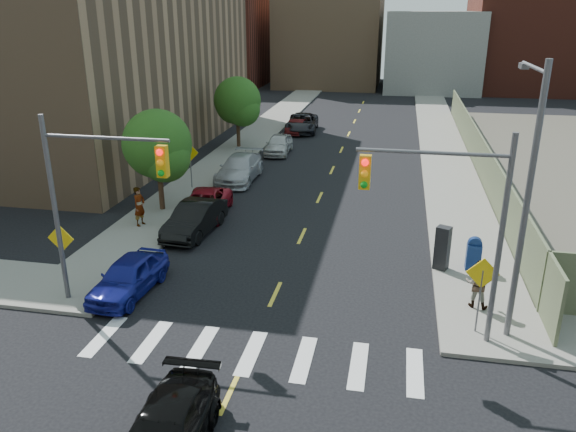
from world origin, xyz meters
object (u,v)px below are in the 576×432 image
at_px(parked_car_red, 204,204).
at_px(pedestrian_west, 139,206).
at_px(parked_car_maroon, 296,127).
at_px(mailbox, 474,254).
at_px(parked_car_silver, 239,168).
at_px(pedestrian_east, 478,284).
at_px(parked_car_grey, 302,123).
at_px(parked_car_blue, 129,276).
at_px(payphone, 442,248).
at_px(parked_car_white, 279,144).
at_px(parked_car_black, 195,219).

height_order(parked_car_red, pedestrian_west, pedestrian_west).
bearing_deg(pedestrian_west, parked_car_maroon, 4.20).
bearing_deg(mailbox, parked_car_silver, 141.26).
bearing_deg(pedestrian_east, parked_car_grey, -54.00).
bearing_deg(pedestrian_east, parked_car_maroon, -52.81).
bearing_deg(pedestrian_west, pedestrian_east, -96.04).
relative_size(parked_car_red, parked_car_maroon, 1.29).
height_order(parked_car_blue, parked_car_red, parked_car_blue).
relative_size(mailbox, pedestrian_west, 0.72).
bearing_deg(pedestrian_east, parked_car_blue, 20.39).
height_order(payphone, pedestrian_east, payphone).
height_order(parked_car_silver, parked_car_maroon, parked_car_silver).
bearing_deg(parked_car_blue, mailbox, 22.01).
height_order(parked_car_red, pedestrian_east, pedestrian_east).
relative_size(parked_car_red, mailbox, 3.36).
distance_m(parked_car_white, parked_car_maroon, 7.39).
distance_m(parked_car_silver, mailbox, 17.10).
bearing_deg(parked_car_red, parked_car_maroon, 82.73).
bearing_deg(payphone, parked_car_silver, 160.82).
xyz_separation_m(parked_car_red, parked_car_silver, (0.00, 6.71, 0.13)).
xyz_separation_m(parked_car_red, parked_car_maroon, (0.98, 21.49, -0.06)).
height_order(parked_car_blue, mailbox, mailbox).
distance_m(parked_car_maroon, parked_car_grey, 1.03).
distance_m(parked_car_black, mailbox, 12.89).
relative_size(payphone, pedestrian_east, 1.02).
bearing_deg(parked_car_maroon, parked_car_red, -89.90).
height_order(parked_car_black, parked_car_grey, parked_car_grey).
bearing_deg(parked_car_red, parked_car_silver, 85.33).
relative_size(parked_car_maroon, payphone, 2.00).
xyz_separation_m(parked_car_black, parked_car_red, (-0.35, 2.41, -0.10)).
bearing_deg(payphone, pedestrian_west, -164.68).
relative_size(parked_car_grey, pedestrian_west, 2.87).
xyz_separation_m(payphone, pedestrian_east, (1.06, -3.01, -0.02)).
bearing_deg(parked_car_silver, parked_car_white, 82.12).
bearing_deg(parked_car_white, pedestrian_west, -103.96).
distance_m(parked_car_red, payphone, 12.64).
bearing_deg(parked_car_red, pedestrian_west, -144.02).
bearing_deg(parked_car_red, pedestrian_east, -34.78).
height_order(parked_car_black, parked_car_red, parked_car_black).
xyz_separation_m(parked_car_silver, parked_car_maroon, (0.98, 14.78, -0.18)).
bearing_deg(parked_car_red, payphone, -25.34).
xyz_separation_m(parked_car_maroon, pedestrian_west, (-3.55, -23.71, 0.53)).
bearing_deg(pedestrian_east, parked_car_white, -46.24).
relative_size(parked_car_blue, parked_car_maroon, 1.14).
height_order(parked_car_maroon, payphone, payphone).
bearing_deg(parked_car_blue, parked_car_silver, 93.26).
bearing_deg(parked_car_red, parked_car_grey, 82.02).
bearing_deg(parked_car_blue, payphone, 23.09).
bearing_deg(parked_car_maroon, pedestrian_east, -64.94).
height_order(parked_car_black, parked_car_white, parked_car_black).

